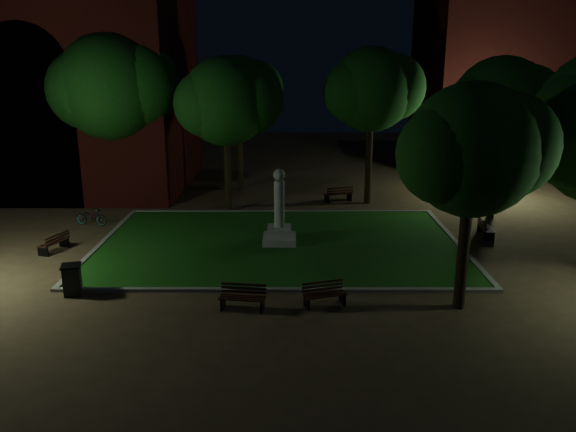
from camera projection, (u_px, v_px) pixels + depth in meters
name	position (u px, v px, depth m)	size (l,w,h in m)	color
ground	(279.00, 260.00, 22.13)	(80.00, 80.00, 0.00)	brown
lawn	(279.00, 243.00, 24.05)	(15.00, 10.00, 0.08)	#184E12
lawn_kerb	(279.00, 243.00, 24.04)	(15.40, 10.40, 0.12)	slate
monument	(279.00, 223.00, 23.80)	(1.40, 1.40, 3.20)	#A9A39C
building_main	(17.00, 64.00, 33.46)	(20.00, 12.00, 15.00)	#521311
building_far	(537.00, 83.00, 39.72)	(16.00, 10.00, 12.00)	#521311
tree_north_wl	(228.00, 101.00, 27.68)	(5.41, 4.42, 7.86)	black
tree_north_er	(373.00, 90.00, 29.27)	(5.41, 4.42, 8.34)	black
tree_ne	(503.00, 106.00, 26.54)	(5.76, 4.70, 7.85)	black
tree_se	(475.00, 150.00, 16.58)	(4.95, 4.04, 7.09)	black
tree_nw	(113.00, 87.00, 28.79)	(6.71, 5.48, 9.01)	black
tree_far_north	(240.00, 91.00, 32.51)	(4.90, 4.00, 7.91)	black
lamppost_nw	(51.00, 150.00, 30.00)	(1.18, 0.28, 4.17)	black
lamppost_ne	(503.00, 149.00, 30.93)	(1.18, 0.28, 4.03)	black
bench_near_left	(243.00, 298.00, 17.73)	(1.51, 0.69, 0.80)	black
bench_near_right	(324.00, 295.00, 18.01)	(1.47, 0.86, 0.76)	black
bench_left_side	(55.00, 243.00, 23.03)	(0.92, 1.51, 0.78)	black
bench_right_side	(485.00, 229.00, 24.98)	(0.65, 1.47, 0.78)	black
bench_far_side	(339.00, 194.00, 31.12)	(1.68, 1.07, 0.87)	black
trash_bin	(72.00, 279.00, 18.78)	(0.75, 0.75, 1.06)	black
bicycle	(91.00, 217.00, 26.73)	(0.54, 1.55, 0.82)	black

